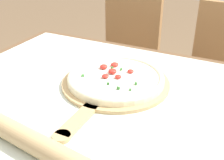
{
  "coord_description": "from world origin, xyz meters",
  "views": [
    {
      "loc": [
        0.38,
        -0.68,
        1.22
      ],
      "look_at": [
        0.01,
        0.08,
        0.77
      ],
      "focal_mm": 45.0,
      "sensor_mm": 36.0,
      "label": 1
    }
  ],
  "objects_px": {
    "chair_left": "(125,55)",
    "chair_right": "(220,74)",
    "pizza_peel": "(114,84)",
    "rolling_pin": "(42,147)",
    "pizza": "(116,78)"
  },
  "relations": [
    {
      "from": "chair_right",
      "to": "rolling_pin",
      "type": "bearing_deg",
      "value": -99.86
    },
    {
      "from": "pizza_peel",
      "to": "pizza",
      "type": "xyz_separation_m",
      "value": [
        -0.0,
        0.02,
        0.02
      ]
    },
    {
      "from": "rolling_pin",
      "to": "chair_right",
      "type": "distance_m",
      "value": 1.2
    },
    {
      "from": "pizza",
      "to": "chair_left",
      "type": "height_order",
      "value": "chair_left"
    },
    {
      "from": "pizza_peel",
      "to": "rolling_pin",
      "type": "relative_size",
      "value": 1.12
    },
    {
      "from": "chair_left",
      "to": "chair_right",
      "type": "height_order",
      "value": "same"
    },
    {
      "from": "chair_left",
      "to": "chair_right",
      "type": "relative_size",
      "value": 1.0
    },
    {
      "from": "pizza",
      "to": "chair_left",
      "type": "distance_m",
      "value": 0.83
    },
    {
      "from": "rolling_pin",
      "to": "chair_left",
      "type": "distance_m",
      "value": 1.19
    },
    {
      "from": "pizza_peel",
      "to": "chair_left",
      "type": "distance_m",
      "value": 0.84
    },
    {
      "from": "rolling_pin",
      "to": "chair_right",
      "type": "height_order",
      "value": "chair_right"
    },
    {
      "from": "rolling_pin",
      "to": "chair_left",
      "type": "height_order",
      "value": "chair_left"
    },
    {
      "from": "pizza_peel",
      "to": "rolling_pin",
      "type": "height_order",
      "value": "rolling_pin"
    },
    {
      "from": "pizza",
      "to": "rolling_pin",
      "type": "height_order",
      "value": "rolling_pin"
    },
    {
      "from": "pizza_peel",
      "to": "rolling_pin",
      "type": "xyz_separation_m",
      "value": [
        -0.0,
        -0.38,
        0.02
      ]
    }
  ]
}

